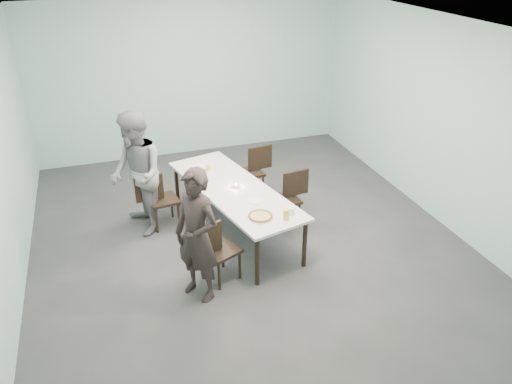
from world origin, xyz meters
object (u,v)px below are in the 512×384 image
object	(u,v)px
chair_far_right	(254,168)
diner_far	(137,174)
table	(234,192)
diner_near	(197,236)
pizza	(260,216)
tealight	(236,186)
amber_tumbler	(209,168)
chair_far_left	(157,197)
chair_near_left	(215,248)
water_tumbler	(291,211)
beer_glass	(286,215)
chair_near_right	(289,195)
side_plate	(255,201)

from	to	relation	value
chair_far_right	diner_far	world-z (taller)	diner_far
table	chair_far_right	world-z (taller)	chair_far_right
diner_near	pizza	xyz separation A→B (m)	(0.89, 0.33, -0.08)
tealight	amber_tumbler	bearing A→B (deg)	108.76
chair_far_left	chair_far_right	size ratio (longest dim) A/B	1.00
chair_far_right	chair_near_left	bearing A→B (deg)	54.91
chair_far_left	water_tumbler	bearing A→B (deg)	-51.99
beer_glass	amber_tumbler	xyz separation A→B (m)	(-0.58, 1.76, -0.03)
chair_far_left	beer_glass	world-z (taller)	beer_glass
diner_far	tealight	xyz separation A→B (m)	(1.33, -0.53, -0.15)
chair_far_left	diner_near	size ratio (longest dim) A/B	0.51
chair_far_right	diner_near	world-z (taller)	diner_near
chair_near_right	diner_far	world-z (taller)	diner_far
diner_far	water_tumbler	size ratio (longest dim) A/B	20.48
table	chair_near_left	bearing A→B (deg)	-117.81
diner_far	chair_near_right	bearing A→B (deg)	66.46
beer_glass	tealight	xyz separation A→B (m)	(-0.35, 1.07, -0.05)
pizza	tealight	bearing A→B (deg)	93.51
side_plate	chair_near_left	bearing A→B (deg)	-141.94
diner_near	chair_near_right	bearing A→B (deg)	90.68
water_tumbler	amber_tumbler	xyz separation A→B (m)	(-0.70, 1.65, -0.01)
chair_near_right	diner_near	xyz separation A→B (m)	(-1.66, -1.23, 0.35)
table	beer_glass	size ratio (longest dim) A/B	18.26
chair_near_left	side_plate	distance (m)	0.93
table	water_tumbler	distance (m)	1.08
chair_far_left	beer_glass	distance (m)	2.17
pizza	diner_near	bearing A→B (deg)	-159.88
side_plate	table	bearing A→B (deg)	108.68
chair_far_right	water_tumbler	distance (m)	2.04
side_plate	beer_glass	world-z (taller)	beer_glass
chair_near_right	chair_far_right	world-z (taller)	same
chair_near_right	diner_near	distance (m)	2.09
chair_near_right	amber_tumbler	distance (m)	1.30
table	chair_far_left	size ratio (longest dim) A/B	3.15
chair_far_right	tealight	bearing A→B (deg)	54.22
beer_glass	chair_far_left	bearing A→B (deg)	131.18
beer_glass	tealight	size ratio (longest dim) A/B	2.68
chair_near_right	diner_far	distance (m)	2.25
chair_far_right	beer_glass	xyz separation A→B (m)	(-0.27, -2.12, 0.32)
diner_near	side_plate	distance (m)	1.23
chair_near_right	chair_far_left	bearing A→B (deg)	-23.48
chair_near_right	chair_near_left	bearing A→B (deg)	29.28
side_plate	amber_tumbler	distance (m)	1.24
tealight	amber_tumbler	distance (m)	0.73
amber_tumbler	chair_far_right	bearing A→B (deg)	22.96
diner_near	amber_tumbler	distance (m)	2.02
diner_near	side_plate	bearing A→B (deg)	92.09
pizza	water_tumbler	size ratio (longest dim) A/B	3.78
chair_far_left	pizza	distance (m)	1.86
chair_near_left	pizza	bearing A→B (deg)	-12.95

